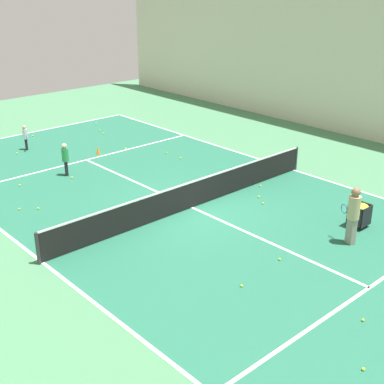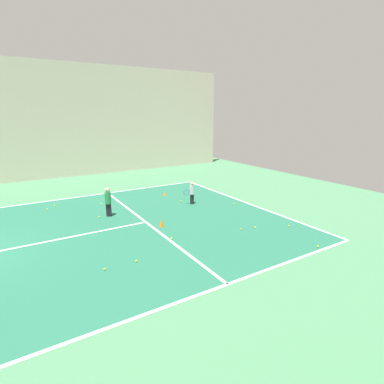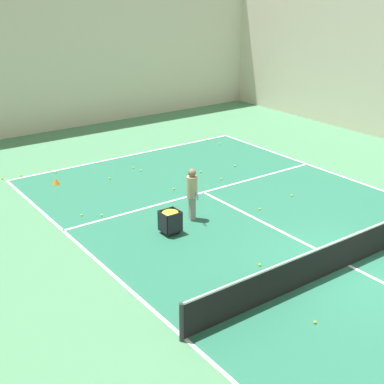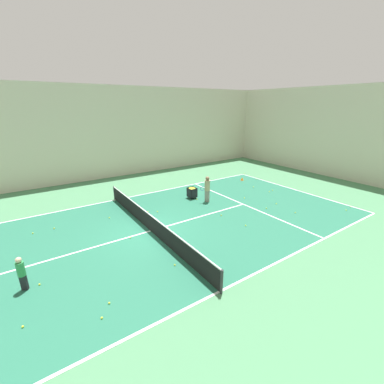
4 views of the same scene
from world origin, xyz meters
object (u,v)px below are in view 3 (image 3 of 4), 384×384
(ball_cart, at_px, (170,217))
(training_cone_0, at_px, (56,181))
(tennis_net, at_px, (351,250))
(coach_at_net, at_px, (192,191))

(ball_cart, xyz_separation_m, training_cone_0, (-1.23, 6.11, -0.41))
(tennis_net, height_order, coach_at_net, coach_at_net)
(training_cone_0, bearing_deg, ball_cart, -78.63)
(tennis_net, distance_m, coach_at_net, 5.35)
(tennis_net, height_order, ball_cart, tennis_net)
(coach_at_net, height_order, training_cone_0, coach_at_net)
(coach_at_net, relative_size, ball_cart, 2.29)
(tennis_net, distance_m, training_cone_0, 11.48)
(coach_at_net, xyz_separation_m, ball_cart, (-1.15, -0.44, -0.47))
(ball_cart, distance_m, training_cone_0, 6.25)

